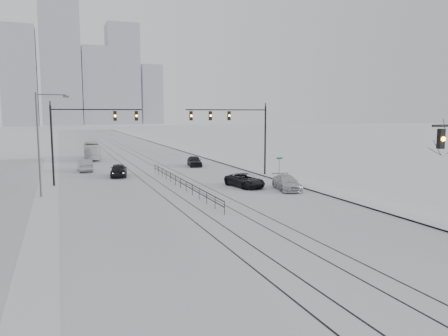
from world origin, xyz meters
The scene contains 17 objects.
ground centered at (0.00, 0.00, 0.00)m, with size 500.00×500.00×0.00m, color silver.
road centered at (0.00, 60.00, 0.01)m, with size 22.00×260.00×0.02m, color silver.
sidewalk_east centered at (13.50, 60.00, 0.08)m, with size 5.00×260.00×0.16m, color white.
curb centered at (11.05, 60.00, 0.06)m, with size 0.10×260.00×0.12m, color gray.
tram_rails centered at (0.00, 40.00, 0.02)m, with size 5.30×180.00×0.01m.
skyline centered at (5.02, 273.63, 30.65)m, with size 96.00×48.00×72.00m.
traffic_mast_ne centered at (8.15, 34.99, 5.76)m, with size 9.60×0.37×8.00m.
traffic_mast_nw centered at (-8.52, 36.00, 5.57)m, with size 9.10×0.37×8.00m.
street_light_west centered at (-12.20, 30.00, 5.21)m, with size 2.73×0.25×9.00m.
median_fence centered at (0.00, 30.00, 0.53)m, with size 0.06×24.00×1.00m.
street_sign centered at (11.80, 32.00, 1.61)m, with size 0.70×0.06×2.40m.
sedan_sb_inner centered at (-4.60, 40.00, 0.77)m, with size 1.82×4.52×1.54m, color black.
sedan_sb_outer centered at (-7.94, 46.31, 0.75)m, with size 1.60×4.58×1.51m, color #9EA1A6.
sedan_nb_front centered at (6.08, 28.38, 0.66)m, with size 2.18×4.74×1.32m, color black.
sedan_nb_right centered at (9.12, 25.44, 0.68)m, with size 1.91×4.71×1.37m, color silver.
sedan_nb_far centered at (6.38, 46.37, 0.72)m, with size 1.69×4.20×1.43m, color black.
box_truck centered at (-6.09, 60.72, 1.32)m, with size 2.22×9.49×2.64m, color white.
Camera 1 is at (-10.83, -10.51, 7.21)m, focal length 35.00 mm.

